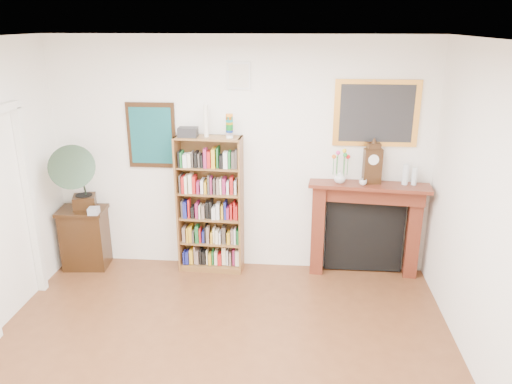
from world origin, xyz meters
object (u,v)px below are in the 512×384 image
fireplace (366,220)px  bookshelf (210,198)px  bottle_right (414,176)px  teacup (363,182)px  gramophone (76,174)px  flower_vase (340,177)px  mantel_clock (372,164)px  cd_stack (94,211)px  bottle_left (405,174)px  side_cabinet (85,238)px

fireplace → bookshelf: bearing=-172.6°
bookshelf → bottle_right: 2.38m
fireplace → teacup: teacup is taller
gramophone → flower_vase: gramophone is taller
fireplace → mantel_clock: mantel_clock is taller
bottle_right → mantel_clock: bearing=177.9°
bottle_right → cd_stack: bearing=-176.6°
cd_stack → bottle_left: size_ratio=0.50×
flower_vase → bottle_left: bottle_left is taller
gramophone → cd_stack: bearing=-32.9°
side_cabinet → bottle_left: bearing=-3.7°
teacup → bottle_right: bearing=5.6°
bottle_left → teacup: bearing=-172.9°
bookshelf → teacup: size_ratio=22.93×
fireplace → bottle_right: (0.50, -0.05, 0.58)m
side_cabinet → bottle_right: bottle_right is taller
fireplace → flower_vase: flower_vase is taller
bottle_right → teacup: bearing=-174.4°
gramophone → teacup: gramophone is taller
fireplace → teacup: 0.53m
bottle_right → bookshelf: bearing=-179.8°
bookshelf → cd_stack: size_ratio=16.09×
mantel_clock → cd_stack: bearing=176.7°
side_cabinet → fireplace: (3.43, 0.12, 0.30)m
bookshelf → bottle_left: 2.28m
bookshelf → cd_stack: 1.38m
bottle_left → flower_vase: bearing=179.9°
bookshelf → fireplace: 1.88m
mantel_clock → flower_vase: (-0.36, -0.01, -0.15)m
mantel_clock → teacup: mantel_clock is taller
flower_vase → bookshelf: bearing=-179.5°
mantel_clock → bottle_right: size_ratio=2.35×
bookshelf → fireplace: bearing=4.8°
bookshelf → fireplace: size_ratio=1.38×
flower_vase → bottle_right: bottle_right is taller
side_cabinet → bottle_left: bottle_left is taller
gramophone → bottle_right: gramophone is taller
mantel_clock → fireplace: bearing=119.3°
teacup → bottle_left: bearing=7.1°
gramophone → cd_stack: size_ratio=7.08×
teacup → bottle_left: size_ratio=0.35×
bookshelf → bottle_left: bookshelf is taller
fireplace → gramophone: size_ratio=1.65×
mantel_clock → teacup: (-0.10, -0.07, -0.19)m
fireplace → bottle_left: 0.72m
fireplace → flower_vase: size_ratio=9.74×
cd_stack → bookshelf: bearing=8.9°
bookshelf → bottle_left: size_ratio=8.04×
bookshelf → fireplace: (1.86, 0.06, -0.25)m
side_cabinet → gramophone: gramophone is taller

